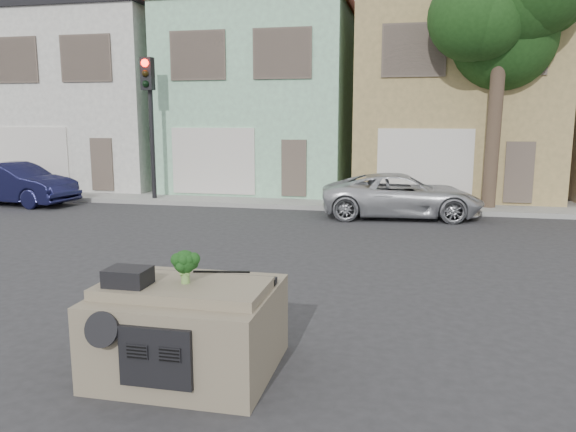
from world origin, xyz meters
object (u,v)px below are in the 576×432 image
(silver_pickup, at_px, (401,217))
(traffic_signal, at_px, (151,131))
(broccoli, at_px, (185,266))
(navy_sedan, at_px, (17,204))

(silver_pickup, xyz_separation_m, traffic_signal, (-8.76, 1.17, 2.55))
(silver_pickup, height_order, broccoli, broccoli)
(navy_sedan, distance_m, broccoli, 15.75)
(broccoli, bearing_deg, silver_pickup, 78.93)
(navy_sedan, distance_m, traffic_signal, 5.37)
(navy_sedan, height_order, silver_pickup, navy_sedan)
(silver_pickup, relative_size, traffic_signal, 0.94)
(navy_sedan, xyz_separation_m, traffic_signal, (4.50, 1.45, 2.55))
(silver_pickup, height_order, traffic_signal, traffic_signal)
(silver_pickup, bearing_deg, traffic_signal, 76.66)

